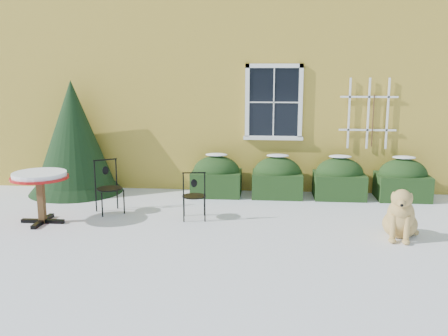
# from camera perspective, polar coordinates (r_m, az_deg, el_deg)

# --- Properties ---
(ground) EXTENTS (80.00, 80.00, 0.00)m
(ground) POSITION_cam_1_polar(r_m,az_deg,el_deg) (8.35, -0.61, -7.40)
(ground) COLOR white
(ground) RESTS_ON ground
(house) EXTENTS (12.40, 8.40, 6.40)m
(house) POSITION_cam_1_polar(r_m,az_deg,el_deg) (14.91, 2.10, 13.26)
(house) COLOR gold
(house) RESTS_ON ground
(hedge_row) EXTENTS (4.95, 0.80, 0.91)m
(hedge_row) POSITION_cam_1_polar(r_m,az_deg,el_deg) (10.70, 9.58, -1.18)
(hedge_row) COLOR black
(hedge_row) RESTS_ON ground
(evergreen_shrub) EXTENTS (2.03, 2.03, 2.45)m
(evergreen_shrub) POSITION_cam_1_polar(r_m,az_deg,el_deg) (11.36, -16.75, 2.21)
(evergreen_shrub) COLOR black
(evergreen_shrub) RESTS_ON ground
(bistro_table) EXTENTS (0.99, 0.99, 0.91)m
(bistro_table) POSITION_cam_1_polar(r_m,az_deg,el_deg) (9.23, -20.30, -1.39)
(bistro_table) COLOR black
(bistro_table) RESTS_ON ground
(patio_chair_near) EXTENTS (0.46, 0.45, 0.90)m
(patio_chair_near) POSITION_cam_1_polar(r_m,az_deg,el_deg) (8.96, -3.43, -3.11)
(patio_chair_near) COLOR black
(patio_chair_near) RESTS_ON ground
(patio_chair_far) EXTENTS (0.61, 0.61, 1.00)m
(patio_chair_far) POSITION_cam_1_polar(r_m,az_deg,el_deg) (9.65, -13.05, -2.07)
(patio_chair_far) COLOR black
(patio_chair_far) RESTS_ON ground
(dog) EXTENTS (0.68, 0.93, 0.87)m
(dog) POSITION_cam_1_polar(r_m,az_deg,el_deg) (8.44, 19.52, -5.35)
(dog) COLOR tan
(dog) RESTS_ON ground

